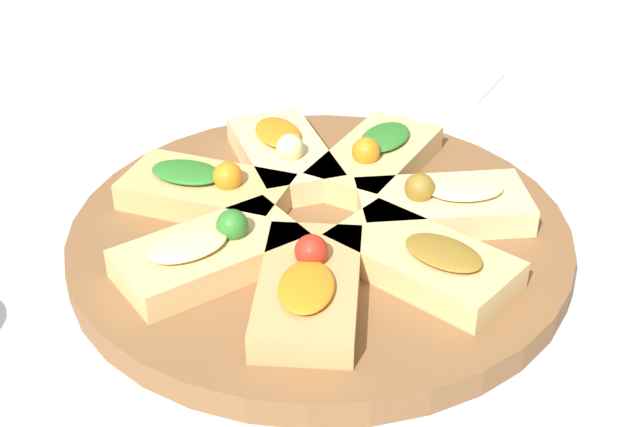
{
  "coord_description": "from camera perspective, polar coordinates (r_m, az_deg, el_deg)",
  "views": [
    {
      "loc": [
        -0.46,
        0.43,
        0.43
      ],
      "look_at": [
        0.0,
        0.0,
        0.03
      ],
      "focal_mm": 50.0,
      "sensor_mm": 36.0,
      "label": 1
    }
  ],
  "objects": [
    {
      "name": "focaccia_slice_3",
      "position": [
        0.66,
        -0.72,
        -4.73
      ],
      "size": [
        0.15,
        0.15,
        0.04
      ],
      "color": "tan",
      "rests_on": "serving_board"
    },
    {
      "name": "focaccia_slice_0",
      "position": [
        0.83,
        -2.35,
        3.83
      ],
      "size": [
        0.16,
        0.12,
        0.04
      ],
      "color": "#E5C689",
      "rests_on": "serving_board"
    },
    {
      "name": "focaccia_slice_1",
      "position": [
        0.78,
        -7.3,
        1.53
      ],
      "size": [
        0.16,
        0.13,
        0.04
      ],
      "color": "tan",
      "rests_on": "serving_board"
    },
    {
      "name": "serving_board",
      "position": [
        0.76,
        0.0,
        -1.5
      ],
      "size": [
        0.42,
        0.42,
        0.02
      ],
      "primitive_type": "cylinder",
      "color": "brown",
      "rests_on": "ground_plane"
    },
    {
      "name": "focaccia_slice_2",
      "position": [
        0.7,
        -7.08,
        -2.5
      ],
      "size": [
        0.09,
        0.15,
        0.04
      ],
      "color": "#DBB775",
      "rests_on": "serving_board"
    },
    {
      "name": "focaccia_slice_6",
      "position": [
        0.82,
        3.6,
        3.56
      ],
      "size": [
        0.11,
        0.16,
        0.04
      ],
      "color": "#DBB775",
      "rests_on": "serving_board"
    },
    {
      "name": "focaccia_slice_5",
      "position": [
        0.76,
        7.9,
        0.6
      ],
      "size": [
        0.14,
        0.16,
        0.04
      ],
      "color": "#E5C689",
      "rests_on": "serving_board"
    },
    {
      "name": "napkin_stack",
      "position": [
        1.08,
        8.14,
        8.62
      ],
      "size": [
        0.14,
        0.12,
        0.01
      ],
      "primitive_type": "cube",
      "rotation": [
        0.0,
        0.0,
        0.32
      ],
      "color": "white",
      "rests_on": "ground_plane"
    },
    {
      "name": "ground_plane",
      "position": [
        0.76,
        0.0,
        -2.21
      ],
      "size": [
        3.0,
        3.0,
        0.0
      ],
      "primitive_type": "plane",
      "color": "silver"
    },
    {
      "name": "focaccia_slice_4",
      "position": [
        0.69,
        6.7,
        -3.01
      ],
      "size": [
        0.15,
        0.09,
        0.03
      ],
      "color": "#DBB775",
      "rests_on": "serving_board"
    }
  ]
}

